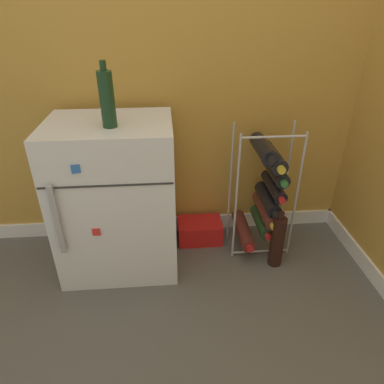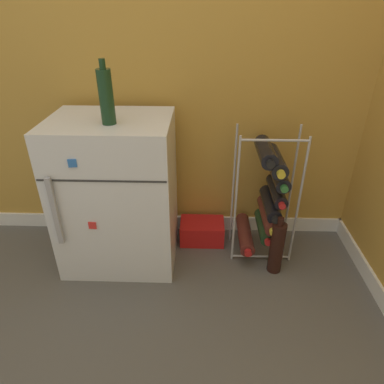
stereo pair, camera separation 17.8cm
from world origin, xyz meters
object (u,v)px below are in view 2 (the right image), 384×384
mini_fridge (117,194)px  loose_bottle_floor (277,247)px  fridge_top_bottle (106,96)px  soda_box (202,231)px  wine_rack (267,197)px

mini_fridge → loose_bottle_floor: (0.83, -0.10, -0.25)m
mini_fridge → fridge_top_bottle: fridge_top_bottle is taller
soda_box → fridge_top_bottle: bearing=-152.7°
fridge_top_bottle → loose_bottle_floor: size_ratio=0.81×
mini_fridge → soda_box: size_ratio=3.09×
mini_fridge → fridge_top_bottle: size_ratio=2.93×
mini_fridge → fridge_top_bottle: (0.02, -0.07, 0.52)m
soda_box → loose_bottle_floor: bearing=-32.8°
wine_rack → soda_box: size_ratio=2.83×
fridge_top_bottle → mini_fridge: bearing=108.9°
mini_fridge → loose_bottle_floor: 0.87m
mini_fridge → wine_rack: size_ratio=1.09×
wine_rack → loose_bottle_floor: 0.27m
wine_rack → fridge_top_bottle: bearing=-170.3°
mini_fridge → wine_rack: bearing=4.5°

